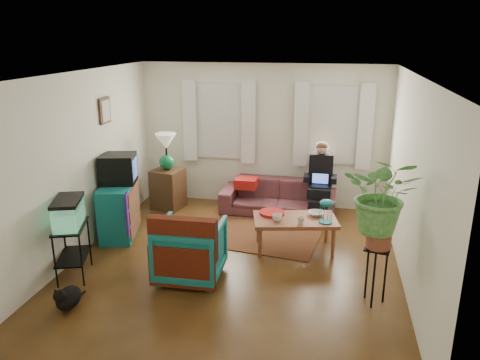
% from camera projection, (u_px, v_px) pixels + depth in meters
% --- Properties ---
extents(floor, '(4.50, 5.00, 0.01)m').
position_uv_depth(floor, '(234.00, 263.00, 6.59)').
color(floor, '#4F2B14').
rests_on(floor, ground).
extents(ceiling, '(4.50, 5.00, 0.01)m').
position_uv_depth(ceiling, '(234.00, 74.00, 5.81)').
color(ceiling, white).
rests_on(ceiling, wall_back).
extents(wall_back, '(4.50, 0.01, 2.60)m').
position_uv_depth(wall_back, '(263.00, 136.00, 8.54)').
color(wall_back, silver).
rests_on(wall_back, floor).
extents(wall_front, '(4.50, 0.01, 2.60)m').
position_uv_depth(wall_front, '(171.00, 260.00, 3.86)').
color(wall_front, silver).
rests_on(wall_front, floor).
extents(wall_left, '(0.01, 5.00, 2.60)m').
position_uv_depth(wall_left, '(79.00, 165.00, 6.63)').
color(wall_left, silver).
rests_on(wall_left, floor).
extents(wall_right, '(0.01, 5.00, 2.60)m').
position_uv_depth(wall_right, '(412.00, 185.00, 5.78)').
color(wall_right, silver).
rests_on(wall_right, floor).
extents(window_left, '(1.08, 0.04, 1.38)m').
position_uv_depth(window_left, '(220.00, 121.00, 8.60)').
color(window_left, white).
rests_on(window_left, wall_back).
extents(window_right, '(1.08, 0.04, 1.38)m').
position_uv_depth(window_right, '(333.00, 125.00, 8.21)').
color(window_right, white).
rests_on(window_right, wall_back).
extents(curtains_left, '(1.36, 0.06, 1.50)m').
position_uv_depth(curtains_left, '(219.00, 122.00, 8.52)').
color(curtains_left, white).
rests_on(curtains_left, wall_back).
extents(curtains_right, '(1.36, 0.06, 1.50)m').
position_uv_depth(curtains_right, '(333.00, 126.00, 8.14)').
color(curtains_right, white).
rests_on(curtains_right, wall_back).
extents(picture_frame, '(0.04, 0.32, 0.40)m').
position_uv_depth(picture_frame, '(105.00, 111.00, 7.22)').
color(picture_frame, '#3D2616').
rests_on(picture_frame, wall_left).
extents(area_rug, '(2.20, 1.86, 0.01)m').
position_uv_depth(area_rug, '(258.00, 231.00, 7.62)').
color(area_rug, maroon).
rests_on(area_rug, floor).
extents(sofa, '(2.03, 0.83, 0.79)m').
position_uv_depth(sofa, '(278.00, 192.00, 8.32)').
color(sofa, brown).
rests_on(sofa, floor).
extents(seated_person, '(0.51, 0.63, 1.20)m').
position_uv_depth(seated_person, '(320.00, 183.00, 8.11)').
color(seated_person, black).
rests_on(seated_person, sofa).
extents(side_table, '(0.59, 0.59, 0.73)m').
position_uv_depth(side_table, '(168.00, 189.00, 8.57)').
color(side_table, '#3D2517').
rests_on(side_table, floor).
extents(table_lamp, '(0.45, 0.45, 0.67)m').
position_uv_depth(table_lamp, '(166.00, 153.00, 8.37)').
color(table_lamp, white).
rests_on(table_lamp, side_table).
extents(dresser, '(0.68, 1.03, 0.85)m').
position_uv_depth(dresser, '(119.00, 210.00, 7.38)').
color(dresser, '#106165').
rests_on(dresser, floor).
extents(crt_tv, '(0.62, 0.58, 0.45)m').
position_uv_depth(crt_tv, '(118.00, 169.00, 7.28)').
color(crt_tv, black).
rests_on(crt_tv, dresser).
extents(aquarium_stand, '(0.55, 0.73, 0.72)m').
position_uv_depth(aquarium_stand, '(73.00, 251.00, 6.13)').
color(aquarium_stand, black).
rests_on(aquarium_stand, floor).
extents(aquarium, '(0.49, 0.66, 0.38)m').
position_uv_depth(aquarium, '(68.00, 212.00, 5.96)').
color(aquarium, '#7FD899').
rests_on(aquarium, aquarium_stand).
extents(black_cat, '(0.26, 0.40, 0.33)m').
position_uv_depth(black_cat, '(68.00, 296.00, 5.45)').
color(black_cat, black).
rests_on(black_cat, floor).
extents(armchair, '(0.85, 0.79, 0.85)m').
position_uv_depth(armchair, '(190.00, 247.00, 6.10)').
color(armchair, '#126D70').
rests_on(armchair, floor).
extents(serape_throw, '(0.86, 0.22, 0.70)m').
position_uv_depth(serape_throw, '(183.00, 245.00, 5.74)').
color(serape_throw, '#9E0A0A').
rests_on(serape_throw, armchair).
extents(coffee_table, '(1.32, 0.90, 0.50)m').
position_uv_depth(coffee_table, '(294.00, 234.00, 6.93)').
color(coffee_table, brown).
rests_on(coffee_table, floor).
extents(cup_a, '(0.16, 0.16, 0.11)m').
position_uv_depth(cup_a, '(277.00, 218.00, 6.73)').
color(cup_a, white).
rests_on(cup_a, coffee_table).
extents(cup_b, '(0.13, 0.13, 0.10)m').
position_uv_depth(cup_b, '(301.00, 220.00, 6.65)').
color(cup_b, beige).
rests_on(cup_b, coffee_table).
extents(bowl, '(0.28, 0.28, 0.06)m').
position_uv_depth(bowl, '(316.00, 213.00, 6.96)').
color(bowl, white).
rests_on(bowl, coffee_table).
extents(snack_tray, '(0.44, 0.44, 0.04)m').
position_uv_depth(snack_tray, '(272.00, 213.00, 7.00)').
color(snack_tray, '#B21414').
rests_on(snack_tray, coffee_table).
extents(birdcage, '(0.23, 0.23, 0.35)m').
position_uv_depth(birdcage, '(326.00, 211.00, 6.65)').
color(birdcage, '#115B6B').
rests_on(birdcage, coffee_table).
extents(plant_stand, '(0.37, 0.37, 0.73)m').
position_uv_depth(plant_stand, '(375.00, 275.00, 5.51)').
color(plant_stand, black).
rests_on(plant_stand, floor).
extents(potted_plant, '(0.97, 0.88, 0.92)m').
position_uv_depth(potted_plant, '(382.00, 207.00, 5.25)').
color(potted_plant, '#599947').
rests_on(potted_plant, plant_stand).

